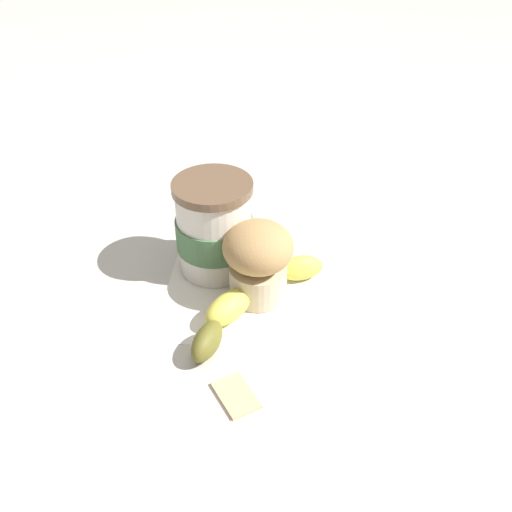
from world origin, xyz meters
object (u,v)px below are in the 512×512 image
(coffee_cup, at_px, (214,228))
(sugar_packet, at_px, (236,394))
(banana, at_px, (250,298))
(muffin, at_px, (258,259))

(coffee_cup, distance_m, sugar_packet, 0.22)
(banana, bearing_deg, coffee_cup, 128.84)
(banana, distance_m, sugar_packet, 0.13)
(coffee_cup, xyz_separation_m, sugar_packet, (0.07, -0.20, -0.06))
(muffin, bearing_deg, banana, -100.07)
(muffin, distance_m, banana, 0.05)
(muffin, height_order, banana, muffin)
(coffee_cup, relative_size, sugar_packet, 2.37)
(sugar_packet, bearing_deg, banana, 95.05)
(banana, bearing_deg, sugar_packet, -84.95)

